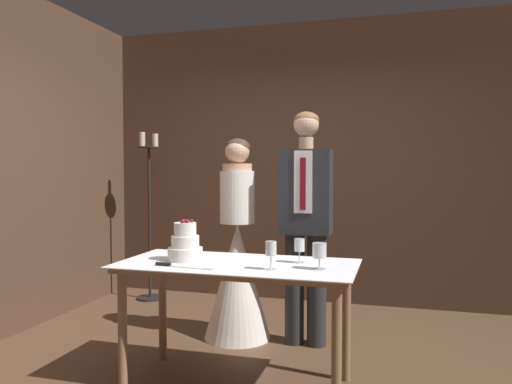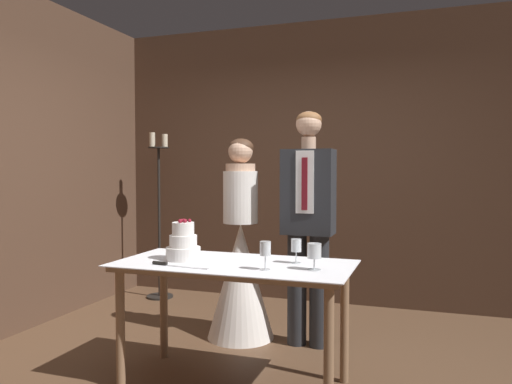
% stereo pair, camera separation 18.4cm
% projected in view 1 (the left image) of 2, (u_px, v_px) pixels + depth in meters
% --- Properties ---
extents(ground_plane, '(40.00, 40.00, 0.00)m').
position_uv_depth(ground_plane, '(244.00, 380.00, 3.23)').
color(ground_plane, brown).
extents(wall_back, '(4.42, 0.12, 2.88)m').
position_uv_depth(wall_back, '(304.00, 163.00, 5.20)').
color(wall_back, '#513828').
rests_on(wall_back, ground_plane).
extents(cake_table, '(1.49, 0.72, 0.78)m').
position_uv_depth(cake_table, '(237.00, 278.00, 3.13)').
color(cake_table, '#8E6B4C').
rests_on(cake_table, ground_plane).
extents(tiered_cake, '(0.22, 0.22, 0.27)m').
position_uv_depth(tiered_cake, '(185.00, 245.00, 3.20)').
color(tiered_cake, white).
rests_on(tiered_cake, cake_table).
extents(cake_knife, '(0.39, 0.06, 0.02)m').
position_uv_depth(cake_knife, '(173.00, 265.00, 3.01)').
color(cake_knife, silver).
rests_on(cake_knife, cake_table).
extents(wine_glass_near, '(0.08, 0.08, 0.16)m').
position_uv_depth(wine_glass_near, '(319.00, 252.00, 2.92)').
color(wine_glass_near, silver).
rests_on(wine_glass_near, cake_table).
extents(wine_glass_middle, '(0.06, 0.06, 0.17)m').
position_uv_depth(wine_glass_middle, '(271.00, 249.00, 2.91)').
color(wine_glass_middle, silver).
rests_on(wine_glass_middle, cake_table).
extents(wine_glass_far, '(0.06, 0.06, 0.15)m').
position_uv_depth(wine_glass_far, '(299.00, 246.00, 3.12)').
color(wine_glass_far, silver).
rests_on(wine_glass_far, cake_table).
extents(bride, '(0.54, 0.54, 1.62)m').
position_uv_depth(bride, '(237.00, 265.00, 4.03)').
color(bride, white).
rests_on(bride, ground_plane).
extents(groom, '(0.39, 0.25, 1.81)m').
position_uv_depth(groom, '(306.00, 217.00, 3.86)').
color(groom, '#282B30').
rests_on(groom, ground_plane).
extents(candle_stand, '(0.28, 0.28, 1.76)m').
position_uv_depth(candle_stand, '(149.00, 220.00, 5.24)').
color(candle_stand, black).
rests_on(candle_stand, ground_plane).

